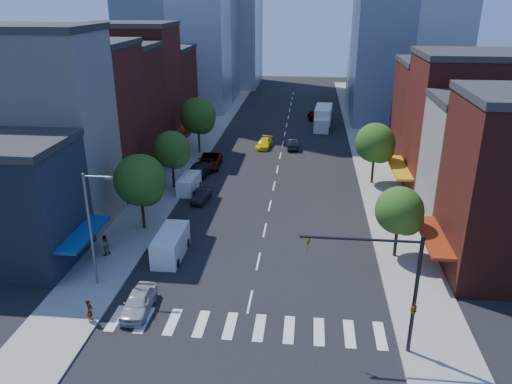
% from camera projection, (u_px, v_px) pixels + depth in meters
% --- Properties ---
extents(ground, '(220.00, 220.00, 0.00)m').
position_uv_depth(ground, '(250.00, 302.00, 36.48)').
color(ground, black).
rests_on(ground, ground).
extents(sidewalk_left, '(5.00, 120.00, 0.15)m').
position_uv_depth(sidewalk_left, '(199.00, 145.00, 74.70)').
color(sidewalk_left, gray).
rests_on(sidewalk_left, ground).
extents(sidewalk_right, '(5.00, 120.00, 0.15)m').
position_uv_depth(sidewalk_right, '(368.00, 150.00, 72.21)').
color(sidewalk_right, gray).
rests_on(sidewalk_right, ground).
extents(crosswalk, '(19.00, 3.00, 0.01)m').
position_uv_depth(crosswalk, '(245.00, 327.00, 33.70)').
color(crosswalk, silver).
rests_on(crosswalk, ground).
extents(bldg_left_1, '(12.00, 8.00, 18.00)m').
position_uv_depth(bldg_left_1, '(41.00, 133.00, 46.37)').
color(bldg_left_1, '#B7B2A9').
rests_on(bldg_left_1, ground).
extents(bldg_left_2, '(12.00, 9.00, 16.00)m').
position_uv_depth(bldg_left_2, '(82.00, 122.00, 54.60)').
color(bldg_left_2, '#571D14').
rests_on(bldg_left_2, ground).
extents(bldg_left_3, '(12.00, 8.00, 15.00)m').
position_uv_depth(bldg_left_3, '(111.00, 110.00, 62.64)').
color(bldg_left_3, '#4D1913').
rests_on(bldg_left_3, ground).
extents(bldg_left_4, '(12.00, 9.00, 17.00)m').
position_uv_depth(bldg_left_4, '(133.00, 90.00, 70.14)').
color(bldg_left_4, '#571D14').
rests_on(bldg_left_4, ground).
extents(bldg_left_5, '(12.00, 10.00, 13.00)m').
position_uv_depth(bldg_left_5, '(154.00, 92.00, 79.66)').
color(bldg_left_5, '#4D1913').
rests_on(bldg_left_5, ground).
extents(bldg_right_1, '(12.00, 8.00, 12.00)m').
position_uv_depth(bldg_right_1, '(494.00, 168.00, 46.07)').
color(bldg_right_1, '#B7B2A9').
rests_on(bldg_right_1, ground).
extents(bldg_right_2, '(12.00, 10.00, 15.00)m').
position_uv_depth(bldg_right_2, '(469.00, 128.00, 53.84)').
color(bldg_right_2, '#571D14').
rests_on(bldg_right_2, ground).
extents(bldg_right_3, '(12.00, 10.00, 13.00)m').
position_uv_depth(bldg_right_3, '(445.00, 117.00, 63.46)').
color(bldg_right_3, '#4D1913').
rests_on(bldg_right_3, ground).
extents(traffic_signal, '(7.24, 2.24, 8.00)m').
position_uv_depth(traffic_signal, '(406.00, 295.00, 29.81)').
color(traffic_signal, black).
rests_on(traffic_signal, sidewalk_right).
extents(streetlight, '(2.25, 0.25, 9.00)m').
position_uv_depth(streetlight, '(92.00, 223.00, 36.64)').
color(streetlight, slate).
rests_on(streetlight, sidewalk_left).
extents(tree_left_near, '(4.80, 4.80, 7.30)m').
position_uv_depth(tree_left_near, '(142.00, 182.00, 45.93)').
color(tree_left_near, black).
rests_on(tree_left_near, sidewalk_left).
extents(tree_left_mid, '(4.20, 4.20, 6.65)m').
position_uv_depth(tree_left_mid, '(173.00, 151.00, 56.23)').
color(tree_left_mid, black).
rests_on(tree_left_mid, sidewalk_left).
extents(tree_left_far, '(5.00, 5.00, 7.75)m').
position_uv_depth(tree_left_far, '(199.00, 117.00, 68.93)').
color(tree_left_far, black).
rests_on(tree_left_far, sidewalk_left).
extents(tree_right_near, '(4.00, 4.00, 6.20)m').
position_uv_depth(tree_right_near, '(401.00, 213.00, 41.12)').
color(tree_right_near, black).
rests_on(tree_right_near, sidewalk_right).
extents(tree_right_far, '(4.60, 4.60, 7.20)m').
position_uv_depth(tree_right_far, '(376.00, 144.00, 57.52)').
color(tree_right_far, black).
rests_on(tree_right_far, sidewalk_right).
extents(parked_car_front, '(1.89, 4.53, 1.53)m').
position_uv_depth(parked_car_front, '(139.00, 302.00, 35.11)').
color(parked_car_front, '#B0B0B5').
rests_on(parked_car_front, ground).
extents(parked_car_second, '(1.71, 4.06, 1.30)m').
position_uv_depth(parked_car_second, '(202.00, 195.00, 54.13)').
color(parked_car_second, black).
rests_on(parked_car_second, ground).
extents(parked_car_third, '(2.96, 6.04, 1.65)m').
position_uv_depth(parked_car_third, '(209.00, 161.00, 64.86)').
color(parked_car_third, '#999999').
rests_on(parked_car_third, ground).
extents(parked_car_rear, '(3.05, 5.90, 1.64)m').
position_uv_depth(parked_car_rear, '(198.00, 171.00, 61.16)').
color(parked_car_rear, black).
rests_on(parked_car_rear, ground).
extents(cargo_van_near, '(2.19, 5.32, 2.27)m').
position_uv_depth(cargo_van_near, '(170.00, 245.00, 42.32)').
color(cargo_van_near, silver).
rests_on(cargo_van_near, ground).
extents(cargo_van_far, '(1.99, 4.52, 1.89)m').
position_uv_depth(cargo_van_far, '(189.00, 184.00, 56.57)').
color(cargo_van_far, white).
rests_on(cargo_van_far, ground).
extents(taxi, '(2.39, 4.79, 1.34)m').
position_uv_depth(taxi, '(264.00, 143.00, 73.18)').
color(taxi, yellow).
rests_on(taxi, ground).
extents(traffic_car_oncoming, '(1.93, 4.50, 1.44)m').
position_uv_depth(traffic_car_oncoming, '(292.00, 144.00, 72.77)').
color(traffic_car_oncoming, black).
rests_on(traffic_car_oncoming, ground).
extents(traffic_car_far, '(2.25, 4.69, 1.55)m').
position_uv_depth(traffic_car_far, '(313.00, 115.00, 90.05)').
color(traffic_car_far, '#999999').
rests_on(traffic_car_far, ground).
extents(box_truck, '(3.27, 8.95, 3.53)m').
position_uv_depth(box_truck, '(323.00, 118.00, 83.70)').
color(box_truck, silver).
rests_on(box_truck, ground).
extents(pedestrian_near, '(0.47, 0.64, 1.63)m').
position_uv_depth(pedestrian_near, '(90.00, 311.00, 33.77)').
color(pedestrian_near, '#999999').
rests_on(pedestrian_near, sidewalk_left).
extents(pedestrian_far, '(1.06, 1.12, 1.82)m').
position_uv_depth(pedestrian_far, '(105.00, 245.00, 42.43)').
color(pedestrian_far, '#999999').
rests_on(pedestrian_far, sidewalk_left).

